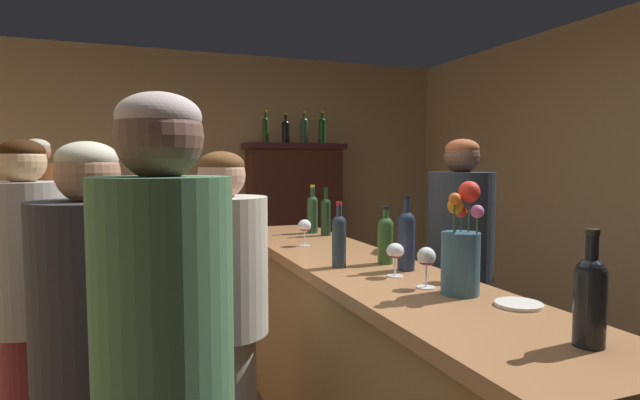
# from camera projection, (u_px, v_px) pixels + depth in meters

# --- Properties ---
(wall_back) EXTENTS (5.63, 0.12, 2.61)m
(wall_back) POSITION_uv_depth(u_px,v_px,m) (190.00, 181.00, 5.19)
(wall_back) COLOR tan
(wall_back) RESTS_ON ground
(bar_counter) EXTENTS (0.57, 2.96, 1.02)m
(bar_counter) POSITION_uv_depth(u_px,v_px,m) (355.00, 364.00, 2.47)
(bar_counter) COLOR olive
(bar_counter) RESTS_ON ground
(display_cabinet) EXTENTS (1.05, 0.37, 1.70)m
(display_cabinet) POSITION_uv_depth(u_px,v_px,m) (294.00, 221.00, 5.32)
(display_cabinet) COLOR #412017
(display_cabinet) RESTS_ON ground
(wine_bottle_chardonnay) EXTENTS (0.07, 0.07, 0.27)m
(wine_bottle_chardonnay) POSITION_uv_depth(u_px,v_px,m) (386.00, 238.00, 2.38)
(wine_bottle_chardonnay) COLOR #2F5427
(wine_bottle_chardonnay) RESTS_ON bar_counter
(wine_bottle_malbec) EXTENTS (0.08, 0.08, 0.30)m
(wine_bottle_malbec) POSITION_uv_depth(u_px,v_px,m) (590.00, 296.00, 1.30)
(wine_bottle_malbec) COLOR black
(wine_bottle_malbec) RESTS_ON bar_counter
(wine_bottle_merlot) EXTENTS (0.06, 0.06, 0.31)m
(wine_bottle_merlot) POSITION_uv_depth(u_px,v_px,m) (326.00, 215.00, 3.30)
(wine_bottle_merlot) COLOR #19311A
(wine_bottle_merlot) RESTS_ON bar_counter
(wine_bottle_pinot) EXTENTS (0.08, 0.08, 0.33)m
(wine_bottle_pinot) POSITION_uv_depth(u_px,v_px,m) (406.00, 238.00, 2.23)
(wine_bottle_pinot) COLOR #1E283F
(wine_bottle_pinot) RESTS_ON bar_counter
(wine_bottle_riesling) EXTENTS (0.06, 0.06, 0.30)m
(wine_bottle_riesling) POSITION_uv_depth(u_px,v_px,m) (339.00, 238.00, 2.29)
(wine_bottle_riesling) COLOR #222F38
(wine_bottle_riesling) RESTS_ON bar_counter
(wine_bottle_syrah) EXTENTS (0.07, 0.07, 0.33)m
(wine_bottle_syrah) POSITION_uv_depth(u_px,v_px,m) (313.00, 212.00, 3.42)
(wine_bottle_syrah) COLOR #25452A
(wine_bottle_syrah) RESTS_ON bar_counter
(wine_glass_front) EXTENTS (0.08, 0.08, 0.15)m
(wine_glass_front) POSITION_uv_depth(u_px,v_px,m) (305.00, 227.00, 2.89)
(wine_glass_front) COLOR white
(wine_glass_front) RESTS_ON bar_counter
(wine_glass_mid) EXTENTS (0.08, 0.08, 0.14)m
(wine_glass_mid) POSITION_uv_depth(u_px,v_px,m) (454.00, 256.00, 2.02)
(wine_glass_mid) COLOR white
(wine_glass_mid) RESTS_ON bar_counter
(wine_glass_rear) EXTENTS (0.07, 0.07, 0.14)m
(wine_glass_rear) POSITION_uv_depth(u_px,v_px,m) (395.00, 253.00, 2.10)
(wine_glass_rear) COLOR white
(wine_glass_rear) RESTS_ON bar_counter
(wine_glass_spare) EXTENTS (0.07, 0.07, 0.16)m
(wine_glass_spare) POSITION_uv_depth(u_px,v_px,m) (426.00, 259.00, 1.91)
(wine_glass_spare) COLOR white
(wine_glass_spare) RESTS_ON bar_counter
(flower_arrangement) EXTENTS (0.14, 0.15, 0.41)m
(flower_arrangement) POSITION_uv_depth(u_px,v_px,m) (461.00, 252.00, 1.81)
(flower_arrangement) COLOR #34586E
(flower_arrangement) RESTS_ON bar_counter
(cheese_plate) EXTENTS (0.15, 0.15, 0.01)m
(cheese_plate) POSITION_uv_depth(u_px,v_px,m) (519.00, 304.00, 1.67)
(cheese_plate) COLOR white
(cheese_plate) RESTS_ON bar_counter
(display_bottle_left) EXTENTS (0.06, 0.06, 0.34)m
(display_bottle_left) POSITION_uv_depth(u_px,v_px,m) (265.00, 129.00, 5.14)
(display_bottle_left) COLOR #203B1C
(display_bottle_left) RESTS_ON display_cabinet
(display_bottle_midleft) EXTENTS (0.08, 0.08, 0.31)m
(display_bottle_midleft) POSITION_uv_depth(u_px,v_px,m) (286.00, 131.00, 5.22)
(display_bottle_midleft) COLOR black
(display_bottle_midleft) RESTS_ON display_cabinet
(display_bottle_center) EXTENTS (0.08, 0.08, 0.34)m
(display_bottle_center) POSITION_uv_depth(u_px,v_px,m) (304.00, 129.00, 5.29)
(display_bottle_center) COLOR #24462D
(display_bottle_center) RESTS_ON display_cabinet
(display_bottle_midright) EXTENTS (0.08, 0.08, 0.34)m
(display_bottle_midright) POSITION_uv_depth(u_px,v_px,m) (322.00, 129.00, 5.36)
(display_bottle_midright) COLOR #173F1B
(display_bottle_midright) RESTS_ON display_cabinet
(patron_redhead) EXTENTS (0.31, 0.31, 1.59)m
(patron_redhead) POSITION_uv_depth(u_px,v_px,m) (29.00, 317.00, 2.03)
(patron_redhead) COLOR maroon
(patron_redhead) RESTS_ON ground
(patron_in_grey) EXTENTS (0.33, 0.33, 1.66)m
(patron_in_grey) POSITION_uv_depth(u_px,v_px,m) (165.00, 400.00, 1.22)
(patron_in_grey) COLOR #263635
(patron_in_grey) RESTS_ON ground
(patron_by_cabinet) EXTENTS (0.37, 0.37, 1.56)m
(patron_by_cabinet) POSITION_uv_depth(u_px,v_px,m) (94.00, 360.00, 1.66)
(patron_by_cabinet) COLOR gray
(patron_by_cabinet) RESTS_ON ground
(patron_tall) EXTENTS (0.36, 0.36, 1.66)m
(patron_tall) POSITION_uv_depth(u_px,v_px,m) (41.00, 251.00, 3.42)
(patron_tall) COLOR #BCA09D
(patron_tall) RESTS_ON ground
(patron_in_navy) EXTENTS (0.37, 0.37, 1.54)m
(patron_in_navy) POSITION_uv_depth(u_px,v_px,m) (224.00, 321.00, 2.10)
(patron_in_navy) COLOR gray
(patron_in_navy) RESTS_ON ground
(bartender) EXTENTS (0.37, 0.37, 1.63)m
(bartender) POSITION_uv_depth(u_px,v_px,m) (460.00, 270.00, 2.86)
(bartender) COLOR brown
(bartender) RESTS_ON ground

